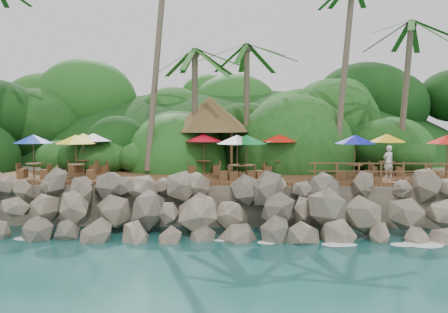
{
  "coord_description": "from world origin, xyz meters",
  "views": [
    {
      "loc": [
        1.01,
        -20.49,
        5.37
      ],
      "look_at": [
        0.0,
        6.0,
        3.4
      ],
      "focal_mm": 38.43,
      "sensor_mm": 36.0,
      "label": 1
    }
  ],
  "objects": [
    {
      "name": "foam_line",
      "position": [
        0.0,
        0.3,
        0.03
      ],
      "size": [
        25.2,
        0.8,
        0.06
      ],
      "color": "white",
      "rests_on": "ground"
    },
    {
      "name": "waiter",
      "position": [
        8.88,
        5.52,
        3.18
      ],
      "size": [
        0.75,
        0.64,
        1.75
      ],
      "primitive_type": "imported",
      "rotation": [
        0.0,
        0.0,
        3.55
      ],
      "color": "white",
      "rests_on": "terrace"
    },
    {
      "name": "jungle_hill",
      "position": [
        0.0,
        23.5,
        0.0
      ],
      "size": [
        44.8,
        28.0,
        15.4
      ],
      "primitive_type": "ellipsoid",
      "color": "#143811",
      "rests_on": "ground"
    },
    {
      "name": "jungle_foliage",
      "position": [
        0.0,
        15.0,
        0.0
      ],
      "size": [
        44.0,
        16.0,
        12.0
      ],
      "primitive_type": null,
      "color": "#143811",
      "rests_on": "ground"
    },
    {
      "name": "railing",
      "position": [
        8.52,
        3.65,
        2.91
      ],
      "size": [
        8.3,
        0.1,
        1.0
      ],
      "color": "brown",
      "rests_on": "terrace"
    },
    {
      "name": "ground",
      "position": [
        0.0,
        0.0,
        0.0
      ],
      "size": [
        140.0,
        140.0,
        0.0
      ],
      "primitive_type": "plane",
      "color": "#19514F",
      "rests_on": "ground"
    },
    {
      "name": "palapa",
      "position": [
        -1.04,
        9.5,
        5.79
      ],
      "size": [
        5.27,
        5.27,
        4.6
      ],
      "color": "brown",
      "rests_on": "ground"
    },
    {
      "name": "dining_clusters",
      "position": [
        -0.21,
        5.84,
        4.25
      ],
      "size": [
        24.2,
        5.36,
        2.35
      ],
      "color": "brown",
      "rests_on": "terrace"
    },
    {
      "name": "land_base",
      "position": [
        0.0,
        16.0,
        1.05
      ],
      "size": [
        32.0,
        25.2,
        2.1
      ],
      "primitive_type": "cube",
      "color": "gray",
      "rests_on": "ground"
    },
    {
      "name": "terrace",
      "position": [
        0.0,
        6.0,
        2.2
      ],
      "size": [
        26.0,
        5.0,
        0.2
      ],
      "primitive_type": "cube",
      "color": "brown",
      "rests_on": "land_base"
    },
    {
      "name": "palms",
      "position": [
        -0.26,
        8.75,
        12.45
      ],
      "size": [
        31.58,
        7.0,
        15.06
      ],
      "color": "brown",
      "rests_on": "ground"
    },
    {
      "name": "seawall",
      "position": [
        0.0,
        2.0,
        1.15
      ],
      "size": [
        29.0,
        4.0,
        2.3
      ],
      "primitive_type": null,
      "color": "gray",
      "rests_on": "ground"
    }
  ]
}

